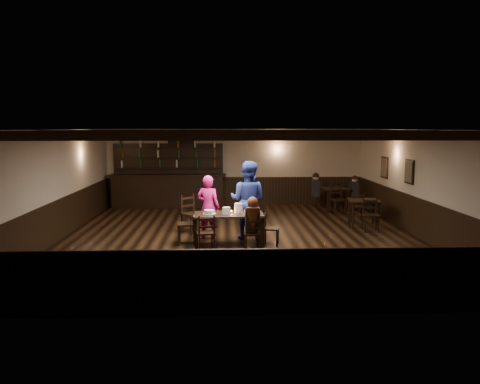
{
  "coord_description": "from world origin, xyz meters",
  "views": [
    {
      "loc": [
        -0.44,
        -11.56,
        2.74
      ],
      "look_at": [
        0.0,
        0.2,
        1.12
      ],
      "focal_mm": 35.0,
      "sensor_mm": 36.0,
      "label": 1
    }
  ],
  "objects_px": {
    "chair_near_left": "(206,231)",
    "cake": "(209,212)",
    "woman_pink": "(208,207)",
    "man_blue": "(248,200)",
    "chair_near_right": "(253,232)",
    "dining_table": "(228,217)",
    "bar_counter": "(168,186)"
  },
  "relations": [
    {
      "from": "chair_near_right",
      "to": "bar_counter",
      "type": "relative_size",
      "value": 0.19
    },
    {
      "from": "chair_near_right",
      "to": "bar_counter",
      "type": "height_order",
      "value": "bar_counter"
    },
    {
      "from": "chair_near_right",
      "to": "man_blue",
      "type": "height_order",
      "value": "man_blue"
    },
    {
      "from": "woman_pink",
      "to": "cake",
      "type": "distance_m",
      "value": 0.7
    },
    {
      "from": "dining_table",
      "to": "man_blue",
      "type": "height_order",
      "value": "man_blue"
    },
    {
      "from": "chair_near_left",
      "to": "chair_near_right",
      "type": "xyz_separation_m",
      "value": [
        1.04,
        0.01,
        -0.04
      ]
    },
    {
      "from": "chair_near_right",
      "to": "cake",
      "type": "distance_m",
      "value": 1.2
    },
    {
      "from": "woman_pink",
      "to": "bar_counter",
      "type": "height_order",
      "value": "bar_counter"
    },
    {
      "from": "man_blue",
      "to": "chair_near_right",
      "type": "bearing_deg",
      "value": 114.44
    },
    {
      "from": "man_blue",
      "to": "cake",
      "type": "height_order",
      "value": "man_blue"
    },
    {
      "from": "woman_pink",
      "to": "cake",
      "type": "xyz_separation_m",
      "value": [
        0.05,
        -0.7,
        0.0
      ]
    },
    {
      "from": "man_blue",
      "to": "cake",
      "type": "relative_size",
      "value": 6.55
    },
    {
      "from": "woman_pink",
      "to": "cake",
      "type": "bearing_deg",
      "value": 109.98
    },
    {
      "from": "chair_near_left",
      "to": "man_blue",
      "type": "xyz_separation_m",
      "value": [
        0.99,
        1.25,
        0.48
      ]
    },
    {
      "from": "chair_near_right",
      "to": "woman_pink",
      "type": "xyz_separation_m",
      "value": [
        -1.03,
        1.3,
        0.34
      ]
    },
    {
      "from": "man_blue",
      "to": "chair_near_left",
      "type": "bearing_deg",
      "value": 73.96
    },
    {
      "from": "dining_table",
      "to": "woman_pink",
      "type": "height_order",
      "value": "woman_pink"
    },
    {
      "from": "chair_near_left",
      "to": "bar_counter",
      "type": "relative_size",
      "value": 0.21
    },
    {
      "from": "chair_near_left",
      "to": "bar_counter",
      "type": "height_order",
      "value": "bar_counter"
    },
    {
      "from": "bar_counter",
      "to": "dining_table",
      "type": "bearing_deg",
      "value": -69.82
    },
    {
      "from": "chair_near_left",
      "to": "man_blue",
      "type": "bearing_deg",
      "value": 51.55
    },
    {
      "from": "chair_near_left",
      "to": "cake",
      "type": "xyz_separation_m",
      "value": [
        0.05,
        0.61,
        0.3
      ]
    },
    {
      "from": "chair_near_right",
      "to": "man_blue",
      "type": "distance_m",
      "value": 1.35
    },
    {
      "from": "chair_near_right",
      "to": "woman_pink",
      "type": "height_order",
      "value": "woman_pink"
    },
    {
      "from": "dining_table",
      "to": "chair_near_left",
      "type": "distance_m",
      "value": 0.83
    },
    {
      "from": "man_blue",
      "to": "bar_counter",
      "type": "height_order",
      "value": "bar_counter"
    },
    {
      "from": "dining_table",
      "to": "woman_pink",
      "type": "xyz_separation_m",
      "value": [
        -0.49,
        0.67,
        0.12
      ]
    },
    {
      "from": "chair_near_left",
      "to": "woman_pink",
      "type": "xyz_separation_m",
      "value": [
        0.01,
        1.31,
        0.3
      ]
    },
    {
      "from": "dining_table",
      "to": "chair_near_right",
      "type": "height_order",
      "value": "chair_near_right"
    },
    {
      "from": "chair_near_left",
      "to": "cake",
      "type": "bearing_deg",
      "value": 84.88
    },
    {
      "from": "woman_pink",
      "to": "man_blue",
      "type": "relative_size",
      "value": 0.82
    },
    {
      "from": "woman_pink",
      "to": "man_blue",
      "type": "distance_m",
      "value": 1.0
    }
  ]
}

